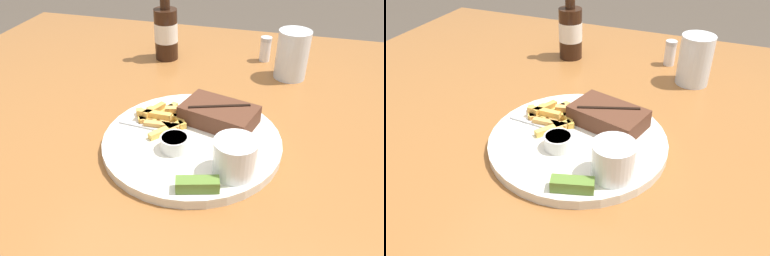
{
  "view_description": "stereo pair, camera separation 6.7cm",
  "coord_description": "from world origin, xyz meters",
  "views": [
    {
      "loc": [
        0.14,
        -0.54,
        1.18
      ],
      "look_at": [
        0.0,
        0.0,
        0.81
      ],
      "focal_mm": 35.0,
      "sensor_mm": 36.0,
      "label": 1
    },
    {
      "loc": [
        0.21,
        -0.51,
        1.18
      ],
      "look_at": [
        0.0,
        0.0,
        0.81
      ],
      "focal_mm": 35.0,
      "sensor_mm": 36.0,
      "label": 2
    }
  ],
  "objects": [
    {
      "name": "fries_pile",
      "position": [
        -0.06,
        0.04,
        0.8
      ],
      "size": [
        0.14,
        0.12,
        0.02
      ],
      "color": "#EC9F48",
      "rests_on": "dinner_plate"
    },
    {
      "name": "coleslaw_cup",
      "position": [
        0.09,
        -0.08,
        0.82
      ],
      "size": [
        0.07,
        0.07,
        0.06
      ],
      "color": "white",
      "rests_on": "dinner_plate"
    },
    {
      "name": "dinner_plate",
      "position": [
        0.0,
        0.0,
        0.78
      ],
      "size": [
        0.32,
        0.32,
        0.02
      ],
      "color": "silver",
      "rests_on": "dining_table"
    },
    {
      "name": "drinking_glass",
      "position": [
        0.16,
        0.33,
        0.83
      ],
      "size": [
        0.08,
        0.08,
        0.12
      ],
      "color": "silver",
      "rests_on": "dining_table"
    },
    {
      "name": "dipping_sauce_cup",
      "position": [
        -0.02,
        -0.04,
        0.8
      ],
      "size": [
        0.05,
        0.05,
        0.03
      ],
      "color": "silver",
      "rests_on": "dinner_plate"
    },
    {
      "name": "fork_utensil",
      "position": [
        -0.09,
        0.01,
        0.79
      ],
      "size": [
        0.13,
        0.02,
        0.0
      ],
      "rotation": [
        0.0,
        0.0,
        6.19
      ],
      "color": "#B7B7BC",
      "rests_on": "dinner_plate"
    },
    {
      "name": "dining_table",
      "position": [
        0.0,
        0.0,
        0.7
      ],
      "size": [
        1.46,
        1.28,
        0.77
      ],
      "color": "#935B2D",
      "rests_on": "ground_plane"
    },
    {
      "name": "pickle_spear",
      "position": [
        0.04,
        -0.13,
        0.8
      ],
      "size": [
        0.07,
        0.04,
        0.02
      ],
      "color": "#567A2D",
      "rests_on": "dinner_plate"
    },
    {
      "name": "salt_shaker",
      "position": [
        0.09,
        0.42,
        0.8
      ],
      "size": [
        0.03,
        0.03,
        0.07
      ],
      "color": "white",
      "rests_on": "dining_table"
    },
    {
      "name": "beer_bottle",
      "position": [
        -0.17,
        0.37,
        0.85
      ],
      "size": [
        0.06,
        0.06,
        0.21
      ],
      "color": "black",
      "rests_on": "dining_table"
    },
    {
      "name": "steak_portion",
      "position": [
        0.04,
        0.06,
        0.81
      ],
      "size": [
        0.16,
        0.12,
        0.04
      ],
      "color": "#512D1E",
      "rests_on": "dinner_plate"
    }
  ]
}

